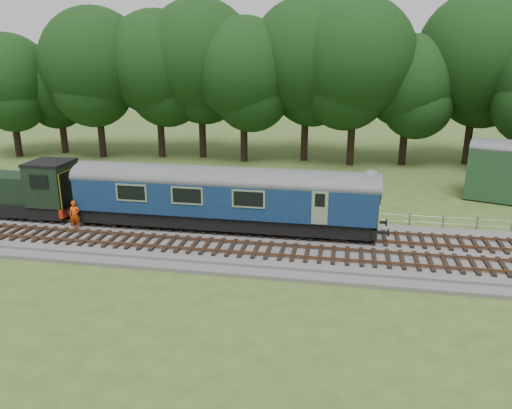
# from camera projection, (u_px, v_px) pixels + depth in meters

# --- Properties ---
(ground) EXTENTS (120.00, 120.00, 0.00)m
(ground) POSITION_uv_depth(u_px,v_px,m) (273.00, 246.00, 28.60)
(ground) COLOR #3D551F
(ground) RESTS_ON ground
(ballast) EXTENTS (70.00, 7.00, 0.35)m
(ballast) POSITION_uv_depth(u_px,v_px,m) (273.00, 243.00, 28.55)
(ballast) COLOR #4C4C4F
(ballast) RESTS_ON ground
(track_north) EXTENTS (67.20, 2.40, 0.21)m
(track_north) POSITION_uv_depth(u_px,v_px,m) (277.00, 231.00, 29.79)
(track_north) COLOR black
(track_north) RESTS_ON ballast
(track_south) EXTENTS (67.20, 2.40, 0.21)m
(track_south) POSITION_uv_depth(u_px,v_px,m) (269.00, 250.00, 26.98)
(track_south) COLOR black
(track_south) RESTS_ON ballast
(fence) EXTENTS (64.00, 0.12, 1.00)m
(fence) POSITION_uv_depth(u_px,v_px,m) (283.00, 220.00, 32.82)
(fence) COLOR #6B6054
(fence) RESTS_ON ground
(tree_line) EXTENTS (70.00, 8.00, 18.00)m
(tree_line) POSITION_uv_depth(u_px,v_px,m) (306.00, 163.00, 49.23)
(tree_line) COLOR black
(tree_line) RESTS_ON ground
(dmu_railcar) EXTENTS (18.05, 2.86, 3.88)m
(dmu_railcar) POSITION_uv_depth(u_px,v_px,m) (224.00, 193.00, 29.68)
(dmu_railcar) COLOR black
(dmu_railcar) RESTS_ON ground
(shunter_loco) EXTENTS (8.92, 2.60, 3.38)m
(shunter_loco) POSITION_uv_depth(u_px,v_px,m) (15.00, 192.00, 32.27)
(shunter_loco) COLOR black
(shunter_loco) RESTS_ON ground
(worker) EXTENTS (0.72, 0.56, 1.74)m
(worker) POSITION_uv_depth(u_px,v_px,m) (75.00, 215.00, 30.13)
(worker) COLOR #DD3F0B
(worker) RESTS_ON ballast
(shed) EXTENTS (3.35, 3.35, 2.54)m
(shed) POSITION_uv_depth(u_px,v_px,m) (503.00, 175.00, 39.16)
(shed) COLOR #1C3E25
(shed) RESTS_ON ground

